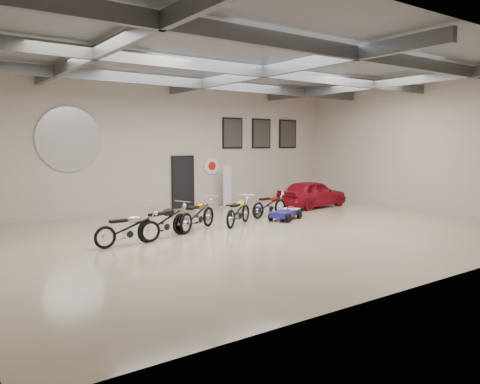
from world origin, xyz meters
TOP-DOWN VIEW (x-y plane):
  - floor at (0.00, 0.00)m, footprint 16.00×12.00m
  - ceiling at (0.00, 0.00)m, footprint 16.00×12.00m
  - back_wall at (0.00, 6.00)m, footprint 16.00×0.02m
  - right_wall at (8.00, 0.00)m, footprint 0.02×12.00m
  - ceiling_beams at (0.00, 0.00)m, footprint 15.80×11.80m
  - door at (0.50, 5.95)m, footprint 0.92×0.08m
  - logo_plaque at (-4.00, 5.95)m, footprint 2.30×0.06m
  - poster_left at (3.00, 5.96)m, footprint 1.05×0.08m
  - poster_mid at (4.60, 5.96)m, footprint 1.05×0.08m
  - poster_right at (6.20, 5.96)m, footprint 1.05×0.08m
  - oil_sign at (1.90, 5.95)m, footprint 0.72×0.10m
  - banner_stand at (2.40, 5.50)m, footprint 0.51×0.30m
  - motorcycle_silver at (-4.09, 0.49)m, footprint 1.84×0.66m
  - motorcycle_black at (-2.91, 0.80)m, footprint 2.02×1.21m
  - motorcycle_gold at (-1.50, 1.34)m, footprint 2.00×1.50m
  - motorcycle_yellow at (0.01, 1.31)m, footprint 1.86×1.47m
  - motorcycle_red at (1.94, 2.08)m, footprint 1.89×0.93m
  - go_kart at (2.09, 1.28)m, footprint 1.84×1.38m
  - vintage_car at (5.00, 3.01)m, footprint 1.71×3.48m

SIDE VIEW (x-z plane):
  - floor at x=0.00m, z-range -0.01..0.01m
  - go_kart at x=2.09m, z-range 0.00..0.61m
  - motorcycle_red at x=1.94m, z-range 0.00..0.94m
  - motorcycle_silver at x=-4.09m, z-range 0.00..0.95m
  - motorcycle_yellow at x=0.01m, z-range 0.00..0.96m
  - motorcycle_black at x=-2.91m, z-range 0.00..1.01m
  - motorcycle_gold at x=-1.50m, z-range 0.00..1.02m
  - vintage_car at x=5.00m, z-range 0.00..1.14m
  - banner_stand at x=2.40m, z-range 0.00..1.76m
  - door at x=0.50m, z-range 0.00..2.10m
  - oil_sign at x=1.90m, z-range 1.34..2.06m
  - back_wall at x=0.00m, z-range 0.00..5.00m
  - right_wall at x=8.00m, z-range 0.00..5.00m
  - logo_plaque at x=-4.00m, z-range 2.22..3.38m
  - poster_left at x=3.00m, z-range 2.42..3.78m
  - poster_mid at x=4.60m, z-range 2.42..3.78m
  - poster_right at x=6.20m, z-range 2.42..3.78m
  - ceiling_beams at x=0.00m, z-range 4.59..4.91m
  - ceiling at x=0.00m, z-range 5.00..5.00m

